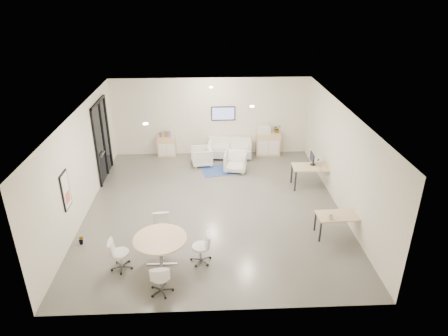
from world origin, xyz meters
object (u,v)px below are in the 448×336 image
sideboard_left (167,146)px  loveseat (230,149)px  round_table (160,241)px  desk_rear (314,169)px  armchair_right (236,161)px  desk_front (340,217)px  sideboard_right (268,144)px  armchair_left (202,155)px

sideboard_left → loveseat: bearing=-4.9°
round_table → sideboard_left: bearing=93.7°
desk_rear → sideboard_left: bearing=153.2°
sideboard_left → loveseat: 2.62m
armchair_right → desk_front: bearing=-48.3°
loveseat → round_table: bearing=-102.6°
sideboard_right → armchair_right: (-1.46, -1.54, -0.07)m
sideboard_right → round_table: 8.03m
round_table → desk_rear: bearing=40.1°
sideboard_left → sideboard_right: (4.21, -0.04, 0.07)m
sideboard_left → armchair_right: bearing=-29.9°
sideboard_right → armchair_right: size_ratio=1.17×
desk_front → armchair_right: bearing=117.9°
sideboard_left → desk_front: bearing=-48.4°
sideboard_right → armchair_right: 2.12m
armchair_left → round_table: round_table is taller
loveseat → armchair_left: bearing=-142.8°
round_table → armchair_right: bearing=67.6°
armchair_right → round_table: (-2.29, -5.56, 0.32)m
armchair_left → armchair_right: (1.30, -0.62, 0.02)m
armchair_left → armchair_right: 1.44m
armchair_left → round_table: size_ratio=0.59×
loveseat → sideboard_right: bearing=11.1°
sideboard_left → sideboard_right: 4.21m
sideboard_left → armchair_left: sideboard_left is taller
armchair_right → round_table: bearing=-101.1°
armchair_left → armchair_right: armchair_right is taller
armchair_right → desk_rear: armchair_right is taller
armchair_right → desk_rear: 3.00m
sideboard_left → desk_front: (5.36, -6.03, 0.19)m
sideboard_left → desk_rear: bearing=-29.1°
armchair_left → desk_front: 6.41m
sideboard_left → armchair_left: bearing=-33.6°
sideboard_left → round_table: sideboard_left is taller
loveseat → sideboard_left: bearing=179.8°
desk_rear → round_table: (-4.92, -4.14, 0.04)m
armchair_right → round_table: 6.02m
loveseat → desk_front: (2.75, -5.81, 0.25)m
desk_rear → desk_front: bearing=-88.0°
loveseat → desk_rear: desk_rear is taller
desk_front → round_table: (-4.90, -1.10, 0.13)m
loveseat → round_table: size_ratio=1.36×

